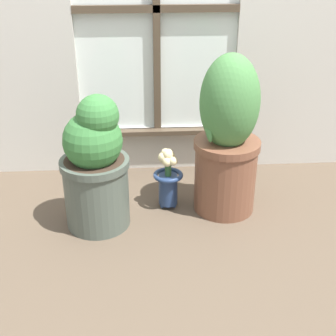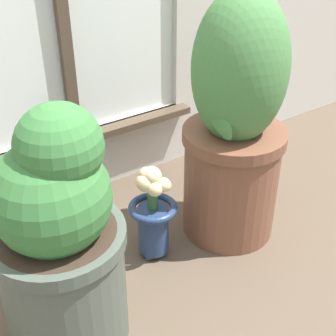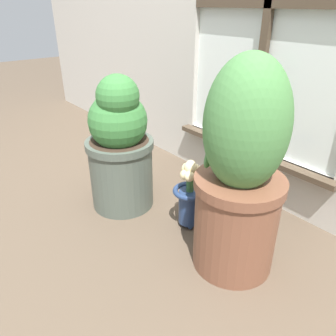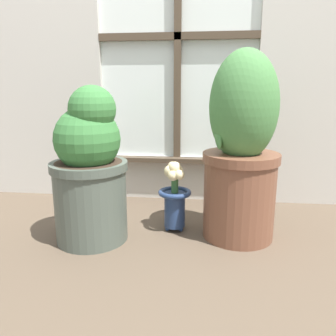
{
  "view_description": "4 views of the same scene",
  "coord_description": "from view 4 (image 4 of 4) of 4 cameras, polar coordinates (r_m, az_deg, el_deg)",
  "views": [
    {
      "loc": [
        -0.09,
        -1.68,
        1.19
      ],
      "look_at": [
        0.02,
        0.18,
        0.24
      ],
      "focal_mm": 50.0,
      "sensor_mm": 36.0,
      "label": 1
    },
    {
      "loc": [
        -0.54,
        -0.65,
        0.96
      ],
      "look_at": [
        0.06,
        0.21,
        0.31
      ],
      "focal_mm": 50.0,
      "sensor_mm": 36.0,
      "label": 2
    },
    {
      "loc": [
        0.86,
        -0.55,
        0.86
      ],
      "look_at": [
        -0.02,
        0.17,
        0.28
      ],
      "focal_mm": 35.0,
      "sensor_mm": 36.0,
      "label": 3
    },
    {
      "loc": [
        0.15,
        -1.07,
        0.59
      ],
      "look_at": [
        0.01,
        0.18,
        0.29
      ],
      "focal_mm": 35.0,
      "sensor_mm": 36.0,
      "label": 4
    }
  ],
  "objects": [
    {
      "name": "ground_plane",
      "position": [
        1.23,
        -1.41,
        -15.26
      ],
      "size": [
        10.0,
        10.0,
        0.0
      ],
      "primitive_type": "plane",
      "color": "brown"
    },
    {
      "name": "potted_plant_left",
      "position": [
        1.3,
        -13.47,
        -0.3
      ],
      "size": [
        0.3,
        0.3,
        0.61
      ],
      "color": "#4C564C",
      "rests_on": "ground_plane"
    },
    {
      "name": "flower_vase",
      "position": [
        1.39,
        1.17,
        -4.6
      ],
      "size": [
        0.14,
        0.14,
        0.3
      ],
      "color": "navy",
      "rests_on": "ground_plane"
    },
    {
      "name": "potted_plant_right",
      "position": [
        1.31,
        12.63,
        2.75
      ],
      "size": [
        0.3,
        0.3,
        0.74
      ],
      "color": "brown",
      "rests_on": "ground_plane"
    }
  ]
}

